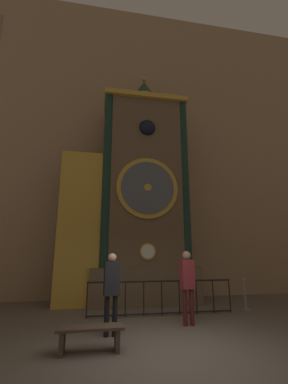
# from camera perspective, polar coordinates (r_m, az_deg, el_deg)

# --- Properties ---
(ground_plane) EXTENTS (28.00, 28.00, 0.00)m
(ground_plane) POSITION_cam_1_polar(r_m,az_deg,el_deg) (5.41, 6.44, -32.32)
(ground_plane) COLOR brown
(cathedral_back_wall) EXTENTS (24.00, 0.32, 14.04)m
(cathedral_back_wall) POSITION_cam_1_polar(r_m,az_deg,el_deg) (12.23, -3.15, 12.06)
(cathedral_back_wall) COLOR #997A5B
(cathedral_back_wall) RESTS_ON ground_plane
(clock_tower) EXTENTS (5.11, 1.78, 9.38)m
(clock_tower) POSITION_cam_1_polar(r_m,az_deg,el_deg) (10.04, -2.52, -1.48)
(clock_tower) COLOR brown
(clock_tower) RESTS_ON ground_plane
(railing_fence) EXTENTS (4.34, 0.05, 0.97)m
(railing_fence) POSITION_cam_1_polar(r_m,az_deg,el_deg) (8.14, 3.97, -22.00)
(railing_fence) COLOR black
(railing_fence) RESTS_ON ground_plane
(visitor_near) EXTENTS (0.36, 0.26, 1.75)m
(visitor_near) POSITION_cam_1_polar(r_m,az_deg,el_deg) (6.19, -7.23, -19.89)
(visitor_near) COLOR black
(visitor_near) RESTS_ON ground_plane
(visitor_far) EXTENTS (0.37, 0.27, 1.81)m
(visitor_far) POSITION_cam_1_polar(r_m,az_deg,el_deg) (7.08, 9.60, -18.56)
(visitor_far) COLOR #461518
(visitor_far) RESTS_ON ground_plane
(stanchion_post) EXTENTS (0.28, 0.28, 0.95)m
(stanchion_post) POSITION_cam_1_polar(r_m,az_deg,el_deg) (9.51, 21.61, -21.33)
(stanchion_post) COLOR gray
(stanchion_post) RESTS_ON ground_plane
(visitor_bench) EXTENTS (1.23, 0.40, 0.44)m
(visitor_bench) POSITION_cam_1_polar(r_m,az_deg,el_deg) (5.48, -11.81, -28.48)
(visitor_bench) COLOR #423328
(visitor_bench) RESTS_ON ground_plane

